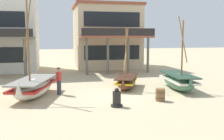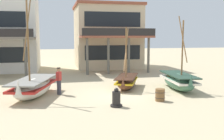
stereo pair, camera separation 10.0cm
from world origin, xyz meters
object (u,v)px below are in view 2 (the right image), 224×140
at_px(fisherman_by_hull, 59,81).
at_px(harbor_building_main, 107,36).
at_px(fishing_boat_near_left, 127,81).
at_px(capstan_winch, 116,99).
at_px(wooden_barrel, 160,95).
at_px(fishing_boat_far_right, 178,81).
at_px(fishing_boat_centre_large, 33,87).

xyz_separation_m(fisherman_by_hull, harbor_building_main, (5.80, 13.89, 2.78)).
height_order(fishing_boat_near_left, fisherman_by_hull, fishing_boat_near_left).
distance_m(capstan_winch, wooden_barrel, 2.72).
bearing_deg(capstan_winch, fishing_boat_near_left, 67.85).
relative_size(fishing_boat_far_right, harbor_building_main, 0.49).
bearing_deg(fishing_boat_centre_large, capstan_winch, -36.81).
relative_size(fishing_boat_centre_large, capstan_winch, 6.25).
xyz_separation_m(fishing_boat_centre_large, wooden_barrel, (6.97, -2.64, -0.25)).
xyz_separation_m(fishing_boat_centre_large, harbor_building_main, (7.30, 14.16, 3.02)).
height_order(fishing_boat_centre_large, wooden_barrel, fishing_boat_centre_large).
bearing_deg(fishing_boat_far_right, fishing_boat_centre_large, -179.78).
height_order(fishing_boat_near_left, fishing_boat_centre_large, fishing_boat_centre_large).
bearing_deg(fisherman_by_hull, capstan_winch, -51.18).
bearing_deg(fishing_boat_near_left, fishing_boat_far_right, -19.01).
distance_m(fishing_boat_centre_large, capstan_winch, 5.40).
bearing_deg(fishing_boat_near_left, capstan_winch, -112.15).
distance_m(fishing_boat_far_right, capstan_winch, 6.08).
relative_size(fishing_boat_far_right, capstan_winch, 5.05).
relative_size(fisherman_by_hull, harbor_building_main, 0.17).
height_order(fishing_boat_near_left, fishing_boat_far_right, fishing_boat_far_right).
xyz_separation_m(fishing_boat_far_right, wooden_barrel, (-2.47, -2.68, -0.25)).
bearing_deg(fisherman_by_hull, fishing_boat_centre_large, -169.91).
height_order(wooden_barrel, harbor_building_main, harbor_building_main).
bearing_deg(fishing_boat_centre_large, fisherman_by_hull, 10.09).
height_order(fishing_boat_far_right, fisherman_by_hull, fishing_boat_far_right).
xyz_separation_m(fishing_boat_centre_large, fishing_boat_far_right, (9.44, 0.04, -0.00)).
relative_size(wooden_barrel, harbor_building_main, 0.07).
bearing_deg(harbor_building_main, fishing_boat_far_right, -81.37).
bearing_deg(capstan_winch, wooden_barrel, 12.67).
bearing_deg(capstan_winch, harbor_building_main, 80.29).
bearing_deg(fishing_boat_centre_large, fishing_boat_near_left, 10.91).
bearing_deg(wooden_barrel, capstan_winch, -167.33).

